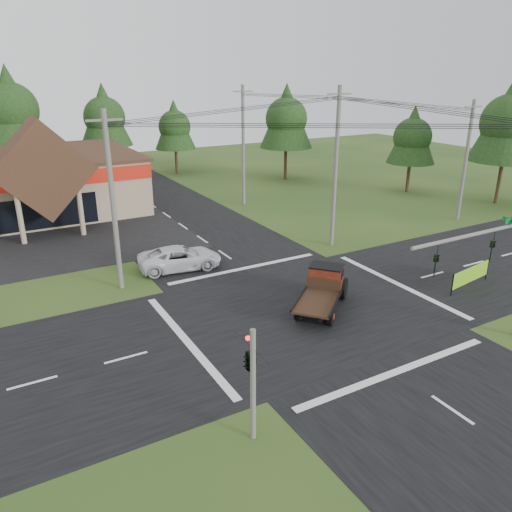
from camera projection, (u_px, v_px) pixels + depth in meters
ground at (305, 310)px, 27.57m from camera, size 120.00×120.00×0.00m
road_ns at (305, 309)px, 27.57m from camera, size 12.00×120.00×0.02m
road_ew at (305, 309)px, 27.57m from camera, size 120.00×12.00×0.02m
traffic_signal_mast at (509, 258)px, 22.61m from camera, size 8.12×0.24×7.00m
traffic_signal_corner at (250, 350)px, 16.90m from camera, size 0.53×2.48×4.40m
utility_pole_nw at (113, 201)px, 28.50m from camera, size 2.00×0.30×10.50m
utility_pole_ne at (336, 167)px, 35.73m from camera, size 2.00×0.30×11.50m
utility_pole_far at (466, 160)px, 42.44m from camera, size 2.00×0.30×10.20m
utility_pole_n at (243, 145)px, 47.18m from camera, size 2.00×0.30×11.20m
tree_row_c at (11, 107)px, 53.27m from camera, size 7.28×7.28×13.13m
tree_row_d at (104, 115)px, 59.19m from camera, size 6.16×6.16×11.11m
tree_row_e at (174, 125)px, 61.73m from camera, size 5.04×5.04×9.09m
tree_side_ne at (286, 116)px, 57.75m from camera, size 6.16×6.16×11.11m
tree_side_e_near at (413, 135)px, 52.15m from camera, size 5.04×5.04×9.09m
tree_side_e_far at (510, 120)px, 46.78m from camera, size 6.72×6.72×12.12m
antique_flatbed_truck at (322, 291)px, 27.20m from camera, size 5.42×5.08×2.25m
roadside_banner at (470, 277)px, 30.17m from camera, size 4.03×0.75×1.39m
white_pickup at (180, 258)px, 33.03m from camera, size 5.80×3.34×1.52m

